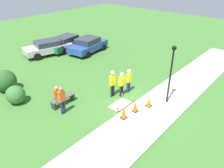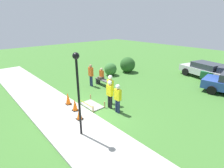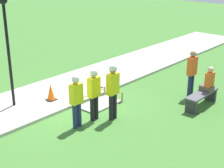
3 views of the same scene
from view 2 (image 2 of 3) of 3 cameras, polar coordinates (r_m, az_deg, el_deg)
ground_plane at (r=10.17m, az=-6.84°, el=-9.39°), size 60.00×60.00×0.00m
sidewalk at (r=9.53m, az=-13.97°, el=-11.71°), size 28.00×2.83×0.10m
wet_concrete_patch at (r=10.95m, az=-6.62°, el=-6.88°), size 1.51×0.90×0.39m
traffic_cone_near_patch at (r=11.05m, az=-14.18°, el=-4.62°), size 0.34×0.34×0.76m
traffic_cone_far_patch at (r=10.24m, az=-12.02°, el=-6.72°), size 0.34×0.34×0.69m
traffic_cone_sidewalk_edge at (r=9.36m, az=-10.61°, el=-9.59°), size 0.34×0.34×0.61m
park_bench at (r=14.03m, az=-2.83°, el=0.81°), size 1.63×0.44×0.52m
person_seated_on_bench at (r=14.14m, az=-3.52°, el=3.12°), size 0.36×0.44×0.89m
worker_supervisor at (r=10.74m, az=-0.56°, el=-0.89°), size 0.40×0.27×1.88m
worker_assistant at (r=9.72m, az=1.87°, el=-4.02°), size 0.40×0.25×1.71m
worker_trainee at (r=10.22m, az=-0.71°, el=-2.61°), size 0.40×0.25×1.75m
bystander_in_orange_shirt at (r=13.85m, az=-6.91°, el=3.27°), size 0.40×0.23×1.78m
lamppost_near at (r=7.28m, az=-11.11°, el=0.24°), size 0.28×0.28×3.72m
parked_car_silver at (r=18.00m, az=28.34°, el=4.04°), size 4.82×2.88×1.42m
shrub_rounded_near at (r=16.76m, az=-0.50°, el=4.90°), size 1.19×1.19×1.19m
shrub_rounded_mid at (r=17.85m, az=5.12°, el=6.32°), size 1.53×1.53×1.53m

